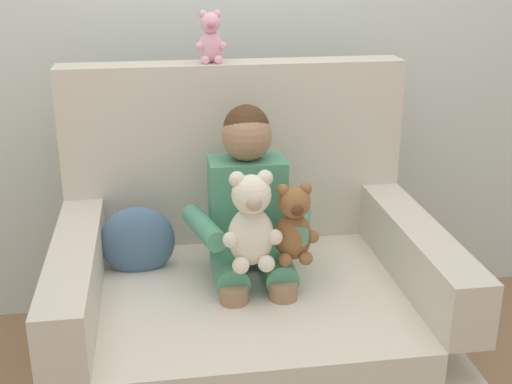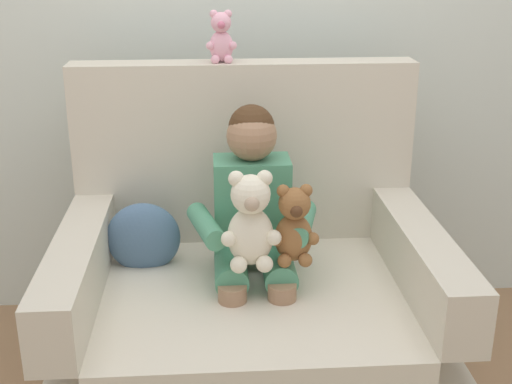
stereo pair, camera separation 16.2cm
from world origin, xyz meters
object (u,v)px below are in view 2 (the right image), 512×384
at_px(armchair, 250,308).
at_px(throw_pillow, 144,238).
at_px(seated_child, 253,217).
at_px(plush_brown, 294,226).
at_px(plush_cream, 251,223).
at_px(plush_pink_on_backrest, 221,38).

height_order(armchair, throw_pillow, armchair).
height_order(seated_child, plush_brown, seated_child).
xyz_separation_m(plush_cream, plush_brown, (0.14, 0.02, -0.03)).
bearing_deg(plush_pink_on_backrest, throw_pillow, -156.98).
height_order(armchair, seated_child, armchair).
bearing_deg(plush_pink_on_backrest, armchair, -93.24).
distance_m(plush_cream, plush_pink_on_backrest, 0.71).
distance_m(plush_cream, plush_brown, 0.14).
height_order(plush_cream, plush_pink_on_backrest, plush_pink_on_backrest).
relative_size(seated_child, plush_brown, 3.11).
bearing_deg(throw_pillow, plush_brown, -25.74).
xyz_separation_m(seated_child, plush_pink_on_backrest, (-0.09, 0.33, 0.55)).
bearing_deg(plush_brown, throw_pillow, 157.48).
relative_size(plush_cream, plush_brown, 1.21).
xyz_separation_m(armchair, plush_brown, (0.13, -0.11, 0.35)).
bearing_deg(plush_cream, plush_brown, -10.92).
xyz_separation_m(armchair, plush_pink_on_backrest, (-0.08, 0.36, 0.89)).
distance_m(plush_pink_on_backrest, throw_pillow, 0.76).
relative_size(plush_cream, plush_pink_on_backrest, 1.73).
bearing_deg(plush_brown, armchair, 142.74).
height_order(seated_child, plush_pink_on_backrest, plush_pink_on_backrest).
xyz_separation_m(plush_pink_on_backrest, throw_pillow, (-0.29, -0.23, -0.66)).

